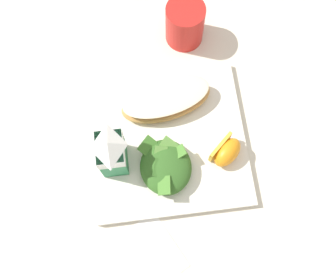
% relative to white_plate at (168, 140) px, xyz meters
% --- Properties ---
extents(ground, '(3.00, 3.00, 0.00)m').
position_rel_white_plate_xyz_m(ground, '(0.00, 0.00, -0.01)').
color(ground, beige).
extents(white_plate, '(0.28, 0.28, 0.02)m').
position_rel_white_plate_xyz_m(white_plate, '(0.00, 0.00, 0.00)').
color(white_plate, white).
rests_on(white_plate, ground).
extents(cheesy_pizza_bread, '(0.11, 0.18, 0.04)m').
position_rel_white_plate_xyz_m(cheesy_pizza_bread, '(0.07, -0.01, 0.03)').
color(cheesy_pizza_bread, tan).
rests_on(cheesy_pizza_bread, white_plate).
extents(green_salad_pile, '(0.11, 0.09, 0.04)m').
position_rel_white_plate_xyz_m(green_salad_pile, '(-0.06, 0.01, 0.03)').
color(green_salad_pile, '#336023').
rests_on(green_salad_pile, white_plate).
extents(milk_carton, '(0.06, 0.04, 0.11)m').
position_rel_white_plate_xyz_m(milk_carton, '(-0.03, 0.10, 0.07)').
color(milk_carton, '#2D8451').
rests_on(milk_carton, white_plate).
extents(orange_wedge_front, '(0.07, 0.07, 0.04)m').
position_rel_white_plate_xyz_m(orange_wedge_front, '(-0.04, -0.10, 0.03)').
color(orange_wedge_front, orange).
rests_on(orange_wedge_front, white_plate).
extents(paper_napkin, '(0.15, 0.15, 0.00)m').
position_rel_white_plate_xyz_m(paper_napkin, '(-0.20, 0.06, -0.01)').
color(paper_napkin, white).
rests_on(paper_napkin, ground).
extents(drinking_red_cup, '(0.08, 0.08, 0.09)m').
position_rel_white_plate_xyz_m(drinking_red_cup, '(0.22, -0.06, 0.04)').
color(drinking_red_cup, red).
rests_on(drinking_red_cup, ground).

